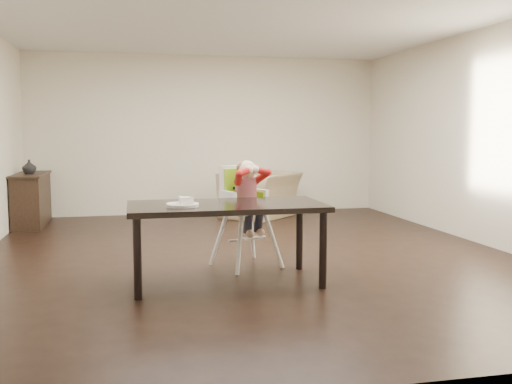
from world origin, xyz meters
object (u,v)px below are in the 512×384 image
at_px(dining_table, 226,212).
at_px(high_chair, 245,192).
at_px(armchair, 260,187).
at_px(sideboard, 31,199).

xyz_separation_m(dining_table, high_chair, (0.30, 0.63, 0.12)).
relative_size(armchair, sideboard, 0.91).
bearing_deg(dining_table, sideboard, 121.24).
bearing_deg(sideboard, dining_table, -58.76).
bearing_deg(armchair, high_chair, 29.69).
distance_m(high_chair, sideboard, 4.17).
distance_m(high_chair, armchair, 3.45).
relative_size(high_chair, sideboard, 0.89).
relative_size(dining_table, armchair, 1.58).
distance_m(armchair, sideboard, 3.55).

